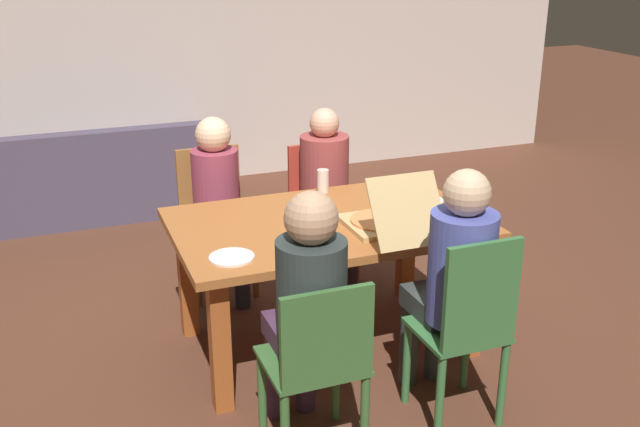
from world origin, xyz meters
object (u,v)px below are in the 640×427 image
(person_2, at_px, (307,300))
(plate_0, at_px, (232,257))
(dining_table, at_px, (326,239))
(pizza_box_0, at_px, (386,220))
(person_3, at_px, (454,273))
(plate_1, at_px, (426,200))
(couch, at_px, (94,183))
(chair_0, at_px, (320,202))
(person_0, at_px, (327,181))
(chair_3, at_px, (468,325))
(chair_2, at_px, (318,364))
(chair_1, at_px, (214,214))
(drinking_glass_0, at_px, (323,181))
(person_1, at_px, (218,193))
(drinking_glass_1, at_px, (299,247))

(person_2, relative_size, plate_0, 5.71)
(dining_table, distance_m, plate_0, 0.70)
(dining_table, height_order, pizza_box_0, pizza_box_0)
(person_2, bearing_deg, person_3, 0.88)
(plate_1, height_order, couch, plate_1)
(person_3, bearing_deg, pizza_box_0, 99.48)
(chair_0, bearing_deg, person_3, -90.00)
(person_2, bearing_deg, dining_table, 63.13)
(chair_0, height_order, person_0, person_0)
(person_2, bearing_deg, chair_3, -10.27)
(chair_2, xyz_separation_m, person_3, (0.74, 0.15, 0.24))
(chair_2, relative_size, plate_1, 4.45)
(chair_1, height_order, person_3, person_3)
(plate_0, bearing_deg, drinking_glass_0, 44.74)
(person_0, distance_m, chair_1, 0.78)
(person_0, bearing_deg, person_2, -114.30)
(chair_2, distance_m, drinking_glass_0, 1.53)
(person_0, xyz_separation_m, person_1, (-0.74, 0.01, 0.00))
(person_1, bearing_deg, plate_1, -36.19)
(drinking_glass_1, bearing_deg, chair_2, -100.34)
(person_2, relative_size, couch, 0.60)
(chair_1, distance_m, plate_1, 1.44)
(chair_0, xyz_separation_m, pizza_box_0, (-0.09, -1.21, 0.31))
(drinking_glass_0, distance_m, couch, 2.65)
(chair_3, bearing_deg, person_0, 90.00)
(person_2, relative_size, person_3, 0.99)
(chair_3, distance_m, plate_1, 1.09)
(person_2, relative_size, pizza_box_0, 2.14)
(dining_table, xyz_separation_m, chair_1, (-0.41, 1.00, -0.14))
(person_3, distance_m, plate_0, 1.07)
(person_3, relative_size, plate_0, 5.75)
(person_0, height_order, couch, person_0)
(chair_2, bearing_deg, person_1, 90.00)
(dining_table, bearing_deg, drinking_glass_0, 71.25)
(chair_0, height_order, plate_0, chair_0)
(dining_table, relative_size, chair_1, 1.79)
(person_2, distance_m, drinking_glass_0, 1.37)
(chair_1, relative_size, person_1, 0.79)
(person_1, bearing_deg, couch, 109.09)
(dining_table, height_order, chair_1, chair_1)
(dining_table, bearing_deg, chair_3, -70.30)
(chair_0, height_order, chair_3, chair_3)
(person_1, relative_size, person_3, 0.93)
(chair_3, distance_m, drinking_glass_1, 0.87)
(chair_0, relative_size, person_2, 0.72)
(plate_0, xyz_separation_m, drinking_glass_1, (0.30, -0.12, 0.06))
(person_1, relative_size, chair_3, 1.20)
(chair_3, bearing_deg, pizza_box_0, 97.53)
(plate_0, height_order, drinking_glass_1, drinking_glass_1)
(pizza_box_0, bearing_deg, person_3, -80.52)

